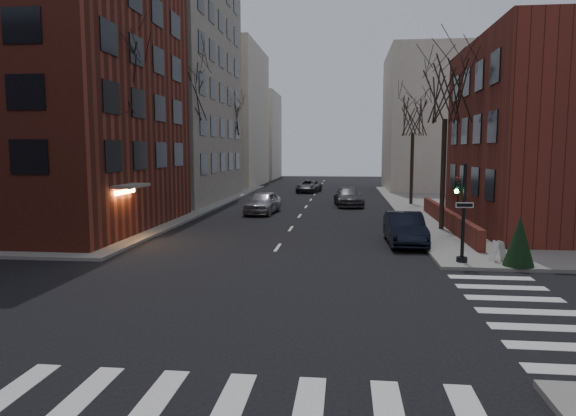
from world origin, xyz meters
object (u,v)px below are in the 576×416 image
object	(u,v)px
tree_left_b	(186,94)
car_lane_gray	(348,197)
tree_right_a	(446,91)
sandwich_board	(498,251)
tree_left_a	(116,78)
evergreen_shrub	(519,241)
streetlamp_near	(178,157)
parked_sedan	(405,229)
car_lane_silver	(263,202)
car_lane_far	(309,186)
traffic_signal	(462,219)
tree_left_c	(228,117)
tree_right_b	(413,115)
streetlamp_far	(238,154)

from	to	relation	value
tree_left_b	car_lane_gray	distance (m)	15.56
tree_right_a	sandwich_board	xyz separation A→B (m)	(0.69, -8.74, -7.45)
tree_left_a	evergreen_shrub	size ratio (longest dim) A/B	5.21
tree_right_a	car_lane_gray	distance (m)	15.77
streetlamp_near	parked_sedan	xyz separation A→B (m)	(14.40, -8.51, -3.44)
car_lane_gray	sandwich_board	size ratio (longest dim) A/B	6.25
tree_left_a	car_lane_silver	xyz separation A→B (m)	(5.97, 11.03, -7.64)
tree_left_a	streetlamp_near	world-z (taller)	tree_left_a
streetlamp_near	car_lane_gray	distance (m)	15.14
car_lane_far	sandwich_board	world-z (taller)	car_lane_far
traffic_signal	parked_sedan	xyz separation A→B (m)	(-1.74, 4.50, -1.11)
parked_sedan	car_lane_gray	distance (m)	17.67
tree_left_a	tree_left_c	world-z (taller)	tree_left_a
tree_left_a	streetlamp_near	distance (m)	9.07
tree_right_a	car_lane_silver	bearing A→B (deg)	148.85
tree_right_b	parked_sedan	world-z (taller)	tree_right_b
tree_left_c	evergreen_shrub	xyz separation A→B (m)	(18.86, -31.50, -6.89)
parked_sedan	tree_right_b	bearing A→B (deg)	80.33
streetlamp_near	tree_right_a	bearing A→B (deg)	-13.24
tree_left_a	tree_left_c	bearing A→B (deg)	90.00
traffic_signal	streetlamp_near	size ratio (longest dim) A/B	0.64
tree_right_b	sandwich_board	size ratio (longest dim) A/B	10.78
sandwich_board	car_lane_gray	bearing A→B (deg)	94.88
streetlamp_near	parked_sedan	size ratio (longest dim) A/B	1.29
tree_right_b	evergreen_shrub	size ratio (longest dim) A/B	4.66
tree_right_a	tree_right_b	distance (m)	14.01
tree_left_c	traffic_signal	bearing A→B (deg)	-61.64
streetlamp_near	parked_sedan	world-z (taller)	streetlamp_near
traffic_signal	streetlamp_near	xyz separation A→B (m)	(-16.14, 13.01, 2.33)
tree_left_a	sandwich_board	distance (m)	20.48
car_lane_gray	streetlamp_far	bearing A→B (deg)	130.14
streetlamp_far	tree_left_b	bearing A→B (deg)	-92.15
tree_right_b	sandwich_board	bearing A→B (deg)	-88.26
car_lane_far	tree_right_b	bearing A→B (deg)	-45.33
tree_left_b	evergreen_shrub	world-z (taller)	tree_left_b
streetlamp_far	evergreen_shrub	world-z (taller)	streetlamp_far
tree_left_a	car_lane_far	world-z (taller)	tree_left_a
streetlamp_near	tree_left_c	bearing A→B (deg)	91.91
tree_left_c	streetlamp_near	world-z (taller)	tree_left_c
car_lane_silver	tree_right_a	bearing A→B (deg)	-25.21
streetlamp_far	tree_right_b	bearing A→B (deg)	-30.47
traffic_signal	tree_left_b	distance (m)	24.87
tree_right_a	car_lane_gray	world-z (taller)	tree_right_a
tree_left_b	streetlamp_near	distance (m)	6.18
tree_left_b	car_lane_gray	xyz separation A→B (m)	(12.30, 4.96, -8.14)
traffic_signal	car_lane_far	xyz separation A→B (m)	(-8.74, 35.60, -1.23)
tree_right_a	streetlamp_far	distance (m)	29.65
car_lane_silver	car_lane_far	size ratio (longest dim) A/B	1.00
traffic_signal	streetlamp_far	bearing A→B (deg)	116.06
tree_right_a	sandwich_board	bearing A→B (deg)	-85.49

